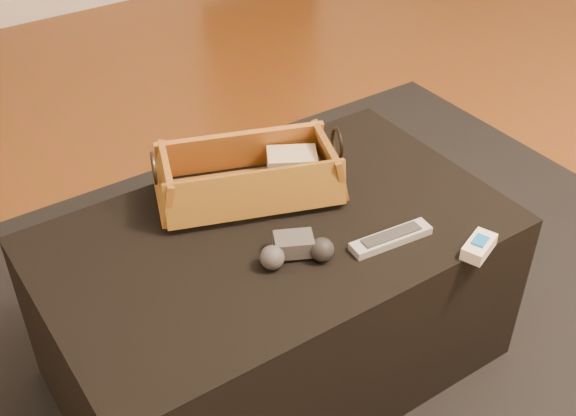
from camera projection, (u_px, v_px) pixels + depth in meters
floor at (404, 384)px, 1.76m from camera, size 5.00×5.50×0.01m
baseboard at (34, 7)px, 3.53m from camera, size 5.00×0.04×0.12m
area_rug at (288, 376)px, 1.76m from camera, size 2.60×2.00×0.01m
ottoman at (276, 300)px, 1.67m from camera, size 1.00×0.60×0.42m
tv_remote at (241, 191)px, 1.61m from camera, size 0.22×0.10×0.02m
cloth_bundle at (292, 165)px, 1.66m from camera, size 0.14×0.12×0.06m
wicker_basket at (249, 177)px, 1.61m from camera, size 0.45×0.34×0.14m
game_controller at (296, 250)px, 1.45m from camera, size 0.16×0.12×0.05m
silver_remote at (391, 238)px, 1.50m from camera, size 0.19×0.06×0.02m
cream_gadget at (479, 246)px, 1.47m from camera, size 0.10×0.07×0.03m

